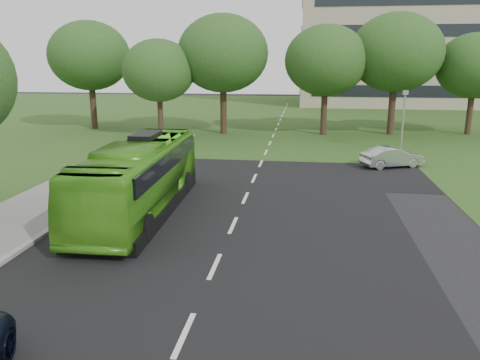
{
  "coord_description": "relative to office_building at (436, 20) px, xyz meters",
  "views": [
    {
      "loc": [
        2.78,
        -15.96,
        6.58
      ],
      "look_at": [
        0.1,
        3.36,
        1.6
      ],
      "focal_mm": 35.0,
      "sensor_mm": 36.0,
      "label": 1
    }
  ],
  "objects": [
    {
      "name": "ground",
      "position": [
        -21.96,
        -61.96,
        -12.5
      ],
      "size": [
        160.0,
        160.0,
        0.0
      ],
      "primitive_type": "plane",
      "color": "black",
      "rests_on": "ground"
    },
    {
      "name": "street_surfaces",
      "position": [
        -22.34,
        -39.21,
        -12.47
      ],
      "size": [
        120.0,
        120.0,
        0.15
      ],
      "color": "black",
      "rests_on": "ground"
    },
    {
      "name": "office_building",
      "position": [
        0.0,
        0.0,
        0.0
      ],
      "size": [
        40.1,
        20.1,
        25.0
      ],
      "color": "tan",
      "rests_on": "ground"
    },
    {
      "name": "tree_park_a",
      "position": [
        -32.01,
        -37.31,
        -6.76
      ],
      "size": [
        6.37,
        6.37,
        8.47
      ],
      "color": "black",
      "rests_on": "ground"
    },
    {
      "name": "tree_park_b",
      "position": [
        -26.65,
        -35.15,
        -5.3
      ],
      "size": [
        8.15,
        8.15,
        10.68
      ],
      "color": "black",
      "rests_on": "ground"
    },
    {
      "name": "tree_park_c",
      "position": [
        -17.48,
        -34.66,
        -5.91
      ],
      "size": [
        7.32,
        7.32,
        9.72
      ],
      "color": "black",
      "rests_on": "ground"
    },
    {
      "name": "tree_park_d",
      "position": [
        -11.37,
        -33.62,
        -5.22
      ],
      "size": [
        8.13,
        8.13,
        10.75
      ],
      "color": "black",
      "rests_on": "ground"
    },
    {
      "name": "tree_park_e",
      "position": [
        -4.3,
        -32.67,
        -6.36
      ],
      "size": [
        6.78,
        6.78,
        9.04
      ],
      "color": "black",
      "rests_on": "ground"
    },
    {
      "name": "tree_park_f",
      "position": [
        -39.96,
        -33.78,
        -5.46
      ],
      "size": [
        7.75,
        7.75,
        10.35
      ],
      "color": "black",
      "rests_on": "ground"
    },
    {
      "name": "bus",
      "position": [
        -26.32,
        -58.67,
        -10.92
      ],
      "size": [
        3.0,
        11.43,
        3.16
      ],
      "primitive_type": "imported",
      "rotation": [
        0.0,
        0.0,
        0.03
      ],
      "color": "#4FAC20",
      "rests_on": "ground"
    },
    {
      "name": "sedan",
      "position": [
        -13.6,
        -47.74,
        -11.85
      ],
      "size": [
        4.16,
        2.76,
        1.3
      ],
      "primitive_type": "imported",
      "rotation": [
        0.0,
        0.0,
        1.96
      ],
      "color": "#AFAFB4",
      "rests_on": "ground"
    },
    {
      "name": "camera_pole",
      "position": [
        -11.96,
        -41.97,
        -9.6
      ],
      "size": [
        0.41,
        0.37,
        4.49
      ],
      "rotation": [
        0.0,
        0.0,
        0.15
      ],
      "color": "gray",
      "rests_on": "ground"
    }
  ]
}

